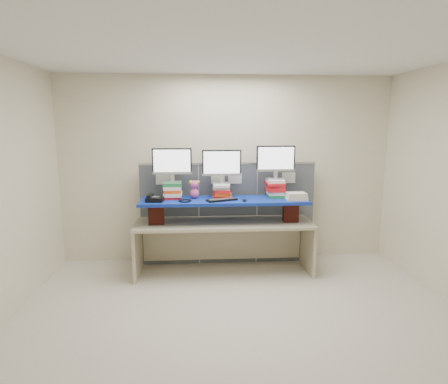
{
  "coord_description": "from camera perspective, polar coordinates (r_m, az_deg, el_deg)",
  "views": [
    {
      "loc": [
        -0.46,
        -3.65,
        2.07
      ],
      "look_at": [
        -0.09,
        1.37,
        1.17
      ],
      "focal_mm": 30.0,
      "sensor_mm": 36.0,
      "label": 1
    }
  ],
  "objects": [
    {
      "name": "desk",
      "position": [
        5.25,
        -0.0,
        -6.16
      ],
      "size": [
        2.45,
        0.73,
        0.74
      ],
      "rotation": [
        0.0,
        0.0,
        -0.01
      ],
      "color": "#B8AC8C",
      "rests_on": "ground"
    },
    {
      "name": "monitor_left",
      "position": [
        5.18,
        -7.92,
        4.4
      ],
      "size": [
        0.54,
        0.15,
        0.47
      ],
      "rotation": [
        0.0,
        0.0,
        -0.01
      ],
      "color": "#A5A5AA",
      "rests_on": "book_stack_left"
    },
    {
      "name": "headset",
      "position": [
        5.01,
        -5.98,
        -1.33
      ],
      "size": [
        0.22,
        0.22,
        0.02
      ],
      "primitive_type": "torus",
      "rotation": [
        0.0,
        0.0,
        0.32
      ],
      "color": "black",
      "rests_on": "blue_board"
    },
    {
      "name": "blue_board",
      "position": [
        5.14,
        -0.0,
        -1.33
      ],
      "size": [
        2.3,
        0.59,
        0.04
      ],
      "primitive_type": "cube",
      "rotation": [
        0.0,
        0.0,
        -0.01
      ],
      "color": "navy",
      "rests_on": "brick_pier_left"
    },
    {
      "name": "book_stack_center",
      "position": [
        5.23,
        -0.37,
        0.2
      ],
      "size": [
        0.26,
        0.31,
        0.2
      ],
      "color": "red",
      "rests_on": "blue_board"
    },
    {
      "name": "keyboard",
      "position": [
        5.03,
        -0.33,
        -1.19
      ],
      "size": [
        0.44,
        0.28,
        0.03
      ],
      "rotation": [
        0.0,
        0.0,
        0.37
      ],
      "color": "black",
      "rests_on": "blue_board"
    },
    {
      "name": "book_stack_left",
      "position": [
        5.24,
        -7.84,
        0.3
      ],
      "size": [
        0.26,
        0.31,
        0.22
      ],
      "color": "red",
      "rests_on": "blue_board"
    },
    {
      "name": "cubicle_partition",
      "position": [
        5.61,
        0.6,
        -3.24
      ],
      "size": [
        2.6,
        0.06,
        1.53
      ],
      "color": "#484E54",
      "rests_on": "ground"
    },
    {
      "name": "room",
      "position": [
        3.74,
        2.91,
        -0.17
      ],
      "size": [
        5.0,
        4.0,
        2.8
      ],
      "color": "beige",
      "rests_on": "ground"
    },
    {
      "name": "monitor_center",
      "position": [
        5.18,
        -0.36,
        4.2
      ],
      "size": [
        0.54,
        0.15,
        0.47
      ],
      "rotation": [
        0.0,
        0.0,
        -0.01
      ],
      "color": "#A5A5AA",
      "rests_on": "book_stack_center"
    },
    {
      "name": "book_stack_right",
      "position": [
        5.33,
        7.79,
        0.59
      ],
      "size": [
        0.25,
        0.31,
        0.25
      ],
      "color": "#1F763A",
      "rests_on": "blue_board"
    },
    {
      "name": "mouse",
      "position": [
        5.0,
        3.12,
        -1.24
      ],
      "size": [
        0.08,
        0.11,
        0.03
      ],
      "primitive_type": "ellipsoid",
      "rotation": [
        0.0,
        0.0,
        -0.26
      ],
      "color": "black",
      "rests_on": "blue_board"
    },
    {
      "name": "binder_stack",
      "position": [
        5.17,
        10.97,
        -0.68
      ],
      "size": [
        0.28,
        0.22,
        0.1
      ],
      "rotation": [
        0.0,
        0.0,
        -0.01
      ],
      "color": "beige",
      "rests_on": "blue_board"
    },
    {
      "name": "desk_phone",
      "position": [
        5.07,
        -10.55,
        -1.01
      ],
      "size": [
        0.24,
        0.23,
        0.09
      ],
      "rotation": [
        0.0,
        0.0,
        -0.12
      ],
      "color": "black",
      "rests_on": "blue_board"
    },
    {
      "name": "monitor_right",
      "position": [
        5.28,
        7.88,
        4.81
      ],
      "size": [
        0.54,
        0.15,
        0.47
      ],
      "rotation": [
        0.0,
        0.0,
        -0.01
      ],
      "color": "#A5A5AA",
      "rests_on": "book_stack_right"
    },
    {
      "name": "brick_pier_right",
      "position": [
        5.27,
        10.11,
        -3.0
      ],
      "size": [
        0.21,
        0.11,
        0.28
      ],
      "primitive_type": "cube",
      "rotation": [
        0.0,
        0.0,
        -0.01
      ],
      "color": "maroon",
      "rests_on": "desk"
    },
    {
      "name": "plush_toy",
      "position": [
        5.19,
        -4.52,
        0.45
      ],
      "size": [
        0.15,
        0.11,
        0.25
      ],
      "rotation": [
        0.0,
        0.0,
        0.37
      ],
      "color": "#D04F8D",
      "rests_on": "blue_board"
    },
    {
      "name": "brick_pier_left",
      "position": [
        5.15,
        -10.28,
        -3.31
      ],
      "size": [
        0.21,
        0.11,
        0.28
      ],
      "primitive_type": "cube",
      "rotation": [
        0.0,
        0.0,
        -0.01
      ],
      "color": "maroon",
      "rests_on": "desk"
    }
  ]
}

